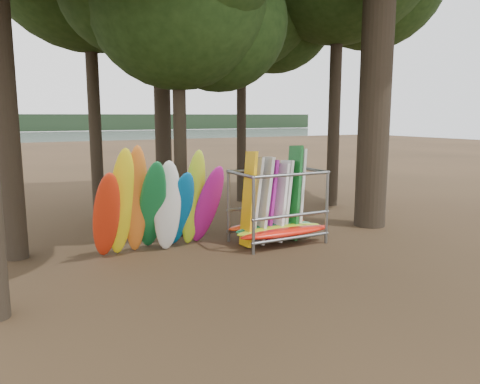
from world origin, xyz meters
name	(u,v)px	position (x,y,z in m)	size (l,w,h in m)	color
ground	(257,250)	(0.00, 0.00, 0.00)	(120.00, 120.00, 0.00)	#47331E
lake	(44,142)	(0.00, 60.00, 0.00)	(160.00, 160.00, 0.00)	gray
far_shore	(22,123)	(0.00, 110.00, 2.00)	(160.00, 4.00, 4.00)	black
kayak_row	(158,206)	(-2.51, 0.93, 1.31)	(3.64, 2.13, 3.13)	red
storage_rack	(277,209)	(0.92, 0.42, 1.01)	(2.97, 1.59, 2.85)	slate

